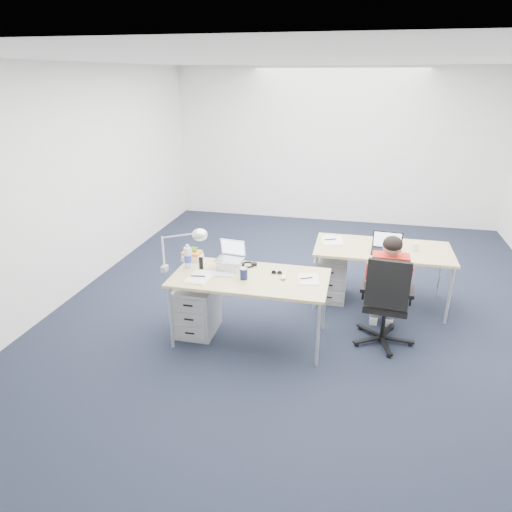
# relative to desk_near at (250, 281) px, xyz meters

# --- Properties ---
(floor) EXTENTS (7.00, 7.00, 0.00)m
(floor) POSITION_rel_desk_near_xyz_m (0.54, 1.00, -0.68)
(floor) COLOR black
(floor) RESTS_ON ground
(room) EXTENTS (6.02, 7.02, 2.80)m
(room) POSITION_rel_desk_near_xyz_m (0.54, 1.00, 1.03)
(room) COLOR white
(room) RESTS_ON ground
(desk_near) EXTENTS (1.60, 0.80, 0.73)m
(desk_near) POSITION_rel_desk_near_xyz_m (0.00, 0.00, 0.00)
(desk_near) COLOR tan
(desk_near) RESTS_ON ground
(desk_far) EXTENTS (1.60, 0.80, 0.73)m
(desk_far) POSITION_rel_desk_near_xyz_m (1.36, 1.15, 0.00)
(desk_far) COLOR tan
(desk_far) RESTS_ON ground
(office_chair) EXTENTS (0.69, 0.69, 1.02)m
(office_chair) POSITION_rel_desk_near_xyz_m (1.38, 0.22, -0.40)
(office_chair) COLOR black
(office_chair) RESTS_ON ground
(seated_person) EXTENTS (0.36, 0.63, 1.18)m
(seated_person) POSITION_rel_desk_near_xyz_m (1.39, 0.39, -0.08)
(seated_person) COLOR red
(seated_person) RESTS_ON ground
(drawer_pedestal_near) EXTENTS (0.40, 0.50, 0.55)m
(drawer_pedestal_near) POSITION_rel_desk_near_xyz_m (-0.60, 0.02, -0.41)
(drawer_pedestal_near) COLOR #A3A6A8
(drawer_pedestal_near) RESTS_ON ground
(drawer_pedestal_far) EXTENTS (0.40, 0.50, 0.55)m
(drawer_pedestal_far) POSITION_rel_desk_near_xyz_m (0.76, 1.18, -0.41)
(drawer_pedestal_far) COLOR #A3A6A8
(drawer_pedestal_far) RESTS_ON ground
(silver_laptop) EXTENTS (0.30, 0.25, 0.30)m
(silver_laptop) POSITION_rel_desk_near_xyz_m (-0.26, 0.13, 0.20)
(silver_laptop) COLOR silver
(silver_laptop) RESTS_ON desk_near
(wireless_keyboard) EXTENTS (0.27, 0.13, 0.01)m
(wireless_keyboard) POSITION_rel_desk_near_xyz_m (-0.30, -0.02, 0.05)
(wireless_keyboard) COLOR white
(wireless_keyboard) RESTS_ON desk_near
(computer_mouse) EXTENTS (0.06, 0.10, 0.03)m
(computer_mouse) POSITION_rel_desk_near_xyz_m (0.34, 0.02, 0.06)
(computer_mouse) COLOR white
(computer_mouse) RESTS_ON desk_near
(headphones) EXTENTS (0.23, 0.20, 0.03)m
(headphones) POSITION_rel_desk_near_xyz_m (-0.09, 0.28, 0.06)
(headphones) COLOR black
(headphones) RESTS_ON desk_near
(can_koozie) EXTENTS (0.09, 0.09, 0.12)m
(can_koozie) POSITION_rel_desk_near_xyz_m (-0.05, -0.07, 0.11)
(can_koozie) COLOR #161E47
(can_koozie) RESTS_ON desk_near
(water_bottle) EXTENTS (0.10, 0.10, 0.26)m
(water_bottle) POSITION_rel_desk_near_xyz_m (-0.70, 0.09, 0.18)
(water_bottle) COLOR silver
(water_bottle) RESTS_ON desk_near
(bear_figurine) EXTENTS (0.10, 0.09, 0.16)m
(bear_figurine) POSITION_rel_desk_near_xyz_m (-0.71, 0.30, 0.13)
(bear_figurine) COLOR #34751F
(bear_figurine) RESTS_ON desk_near
(book_stack) EXTENTS (0.24, 0.20, 0.10)m
(book_stack) POSITION_rel_desk_near_xyz_m (-0.73, 0.30, 0.10)
(book_stack) COLOR silver
(book_stack) RESTS_ON desk_near
(cordless_phone) EXTENTS (0.04, 0.03, 0.14)m
(cordless_phone) POSITION_rel_desk_near_xyz_m (-0.54, 0.05, 0.12)
(cordless_phone) COLOR black
(cordless_phone) RESTS_ON desk_near
(papers_left) EXTENTS (0.27, 0.35, 0.01)m
(papers_left) POSITION_rel_desk_near_xyz_m (-0.49, -0.14, 0.05)
(papers_left) COLOR #FEFF93
(papers_left) RESTS_ON desk_near
(papers_right) EXTENTS (0.24, 0.31, 0.01)m
(papers_right) POSITION_rel_desk_near_xyz_m (0.59, 0.06, 0.05)
(papers_right) COLOR #FEFF93
(papers_right) RESTS_ON desk_near
(sunglasses) EXTENTS (0.12, 0.06, 0.03)m
(sunglasses) POSITION_rel_desk_near_xyz_m (0.26, 0.13, 0.06)
(sunglasses) COLOR black
(sunglasses) RESTS_ON desk_near
(desk_lamp) EXTENTS (0.48, 0.24, 0.52)m
(desk_lamp) POSITION_rel_desk_near_xyz_m (-0.75, -0.07, 0.31)
(desk_lamp) COLOR silver
(desk_lamp) RESTS_ON desk_near
(dark_laptop) EXTENTS (0.36, 0.35, 0.25)m
(dark_laptop) POSITION_rel_desk_near_xyz_m (1.39, 1.00, 0.17)
(dark_laptop) COLOR black
(dark_laptop) RESTS_ON desk_far
(far_cup) EXTENTS (0.09, 0.09, 0.10)m
(far_cup) POSITION_rel_desk_near_xyz_m (1.72, 1.15, 0.09)
(far_cup) COLOR white
(far_cup) RESTS_ON desk_far
(far_papers) EXTENTS (0.28, 0.37, 0.01)m
(far_papers) POSITION_rel_desk_near_xyz_m (0.75, 1.27, 0.05)
(far_papers) COLOR white
(far_papers) RESTS_ON desk_far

